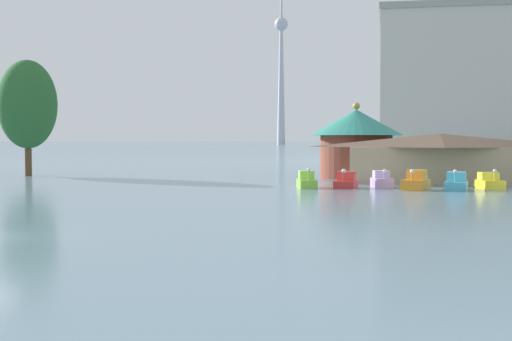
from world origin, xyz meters
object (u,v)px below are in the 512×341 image
Objects in this scene: pedal_boat_cyan at (456,183)px; green_roof_pavilion at (356,139)px; pedal_boat_orange at (416,182)px; boathouse at (439,157)px; pedal_boat_lavender at (382,181)px; distant_broadcast_tower at (281,46)px; pedal_boat_lime at (307,181)px; pedal_boat_red at (346,181)px; shoreline_tree_tall_left at (27,104)px; pedal_boat_yellow at (489,182)px; background_building_block at (459,87)px.

green_roof_pavilion is (-8.11, 14.65, 3.28)m from pedal_boat_cyan.
green_roof_pavilion reaches higher than pedal_boat_cyan.
pedal_boat_orange is 9.73m from boathouse.
green_roof_pavilion reaches higher than pedal_boat_lavender.
distant_broadcast_tower is at bearing 176.05° from pedal_boat_lavender.
pedal_boat_lime is at bearing -81.89° from pedal_boat_cyan.
pedal_boat_lime reaches higher than pedal_boat_red.
pedal_boat_lime reaches higher than pedal_boat_lavender.
pedal_boat_cyan reaches higher than pedal_boat_orange.
pedal_boat_red is 2.93m from pedal_boat_lavender.
distant_broadcast_tower is at bearing 94.29° from shoreline_tree_tall_left.
green_roof_pavilion is (-5.11, 15.07, 3.21)m from pedal_boat_orange.
distant_broadcast_tower reaches higher than boathouse.
pedal_boat_lavender is at bearing 88.52° from pedal_boat_lime.
pedal_boat_lavender is 0.98× the size of pedal_boat_yellow.
green_roof_pavilion reaches higher than pedal_boat_lime.
distant_broadcast_tower is at bearing 99.57° from green_roof_pavilion.
boathouse is at bearing 114.16° from pedal_boat_lime.
green_roof_pavilion is at bearing 152.97° from pedal_boat_lime.
boathouse is 1.83× the size of green_roof_pavilion.
shoreline_tree_tall_left is (-41.96, 12.00, 6.92)m from pedal_boat_cyan.
green_roof_pavilion is 373.34m from distant_broadcast_tower.
distant_broadcast_tower reaches higher than pedal_boat_cyan.
boathouse is (7.81, 8.16, 1.76)m from pedal_boat_red.
pedal_boat_lime is 6.01m from pedal_boat_lavender.
pedal_boat_cyan is 9.03m from boathouse.
boathouse is 9.66m from green_roof_pavilion.
pedal_boat_cyan is 17.07m from green_roof_pavilion.
pedal_boat_lime is at bearing -81.28° from distant_broadcast_tower.
boathouse is at bearing 143.58° from pedal_boat_red.
distant_broadcast_tower reaches higher than pedal_boat_lavender.
background_building_block is at bearing 160.91° from pedal_boat_yellow.
pedal_boat_orange is 3.03m from pedal_boat_cyan.
pedal_boat_cyan is (11.44, -0.29, 0.00)m from pedal_boat_lime.
pedal_boat_lavender is 0.02× the size of distant_broadcast_tower.
pedal_boat_lavender is 0.82× the size of pedal_boat_cyan.
distant_broadcast_tower is at bearing 174.75° from pedal_boat_lime.
pedal_boat_lavender is 9.00m from boathouse.
pedal_boat_cyan is at bearing 92.65° from pedal_boat_red.
pedal_boat_red is at bearing -18.61° from shoreline_tree_tall_left.
pedal_boat_lime is at bearing -106.39° from background_building_block.
pedal_boat_lavender is at bearing -101.47° from background_building_block.
pedal_boat_yellow is (11.05, 1.23, -0.01)m from pedal_boat_red.
background_building_block is 329.27m from distant_broadcast_tower.
pedal_boat_orange is 64.05m from background_building_block.
pedal_boat_cyan is 389.50m from distant_broadcast_tower.
pedal_boat_red is 14.36m from green_roof_pavilion.
pedal_boat_lime reaches higher than pedal_boat_orange.
distant_broadcast_tower is (-66.41, 378.56, 62.33)m from pedal_boat_orange.
distant_broadcast_tower is (-63.84, 376.56, 62.39)m from pedal_boat_lavender.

